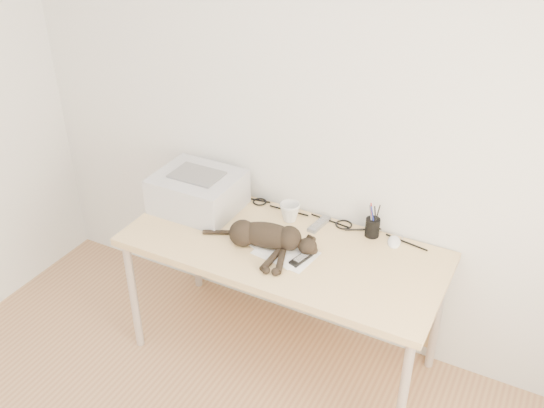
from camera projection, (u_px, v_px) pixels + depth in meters
The scene contains 11 objects.
wall_back at pixel (317, 115), 2.98m from camera, with size 3.50×3.50×0.00m, color silver.
desk at pixel (290, 258), 3.14m from camera, with size 1.60×0.70×0.74m.
printer at pixel (198, 191), 3.26m from camera, with size 0.44×0.38×0.21m.
papers at pixel (284, 251), 2.96m from camera, with size 0.35×0.29×0.01m.
cat at pixel (264, 237), 2.96m from camera, with size 0.61×0.29×0.14m.
mug at pixel (290, 212), 3.18m from camera, with size 0.11×0.11×0.10m, color silver.
pen_cup at pixel (372, 227), 3.05m from camera, with size 0.07×0.07×0.19m.
remote_grey at pixel (319, 224), 3.15m from camera, with size 0.05×0.17×0.02m, color slate.
remote_black at pixel (303, 258), 2.90m from camera, with size 0.05×0.16×0.02m, color black.
mouse at pixel (394, 240), 3.01m from camera, with size 0.07×0.11×0.04m, color white.
cable_tangle at pixel (309, 215), 3.23m from camera, with size 1.36×0.09×0.01m, color black, non-canonical shape.
Camera 1 is at (1.09, -0.81, 2.48)m, focal length 40.00 mm.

